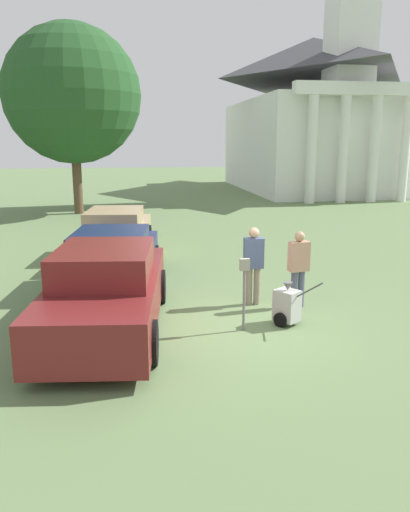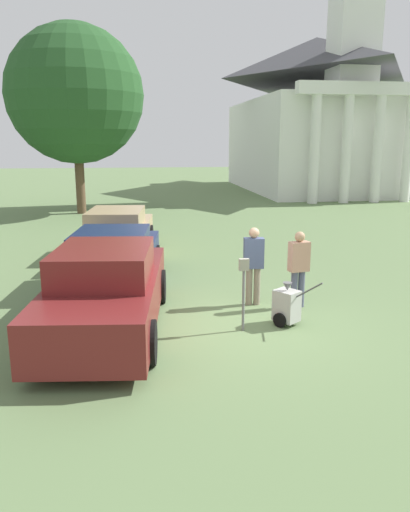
{
  "view_description": "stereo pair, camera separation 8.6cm",
  "coord_description": "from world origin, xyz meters",
  "px_view_note": "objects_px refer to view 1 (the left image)",
  "views": [
    {
      "loc": [
        -1.92,
        -8.89,
        3.46
      ],
      "look_at": [
        -0.41,
        1.23,
        1.1
      ],
      "focal_mm": 35.0,
      "sensor_mm": 36.0,
      "label": 1
    },
    {
      "loc": [
        -1.83,
        -8.9,
        3.46
      ],
      "look_at": [
        -0.41,
        1.23,
        1.1
      ],
      "focal_mm": 35.0,
      "sensor_mm": 36.0,
      "label": 2
    }
  ],
  "objects_px": {
    "parking_meter": "(244,281)",
    "equipment_cart": "(287,305)",
    "person_supervisor": "(299,265)",
    "person_worker": "(253,261)",
    "parked_car_tan": "(116,234)",
    "church": "(313,108)",
    "parked_car_navy": "(112,260)",
    "parked_car_maroon": "(107,292)"
  },
  "relations": [
    {
      "from": "parked_car_maroon",
      "to": "parked_car_tan",
      "type": "distance_m",
      "value": 6.4
    },
    {
      "from": "church",
      "to": "parking_meter",
      "type": "bearing_deg",
      "value": -112.39
    },
    {
      "from": "equipment_cart",
      "to": "parked_car_tan",
      "type": "bearing_deg",
      "value": 80.55
    },
    {
      "from": "parked_car_navy",
      "to": "equipment_cart",
      "type": "relative_size",
      "value": 5.36
    },
    {
      "from": "person_worker",
      "to": "person_supervisor",
      "type": "bearing_deg",
      "value": 166.67
    },
    {
      "from": "person_supervisor",
      "to": "equipment_cart",
      "type": "xyz_separation_m",
      "value": [
        -0.54,
        -0.99,
        -0.54
      ]
    },
    {
      "from": "parked_car_tan",
      "to": "person_supervisor",
      "type": "distance_m",
      "value": 6.87
    },
    {
      "from": "person_worker",
      "to": "person_supervisor",
      "type": "height_order",
      "value": "person_worker"
    },
    {
      "from": "person_worker",
      "to": "church",
      "type": "distance_m",
      "value": 27.49
    },
    {
      "from": "person_supervisor",
      "to": "equipment_cart",
      "type": "distance_m",
      "value": 1.25
    },
    {
      "from": "parked_car_navy",
      "to": "parked_car_tan",
      "type": "xyz_separation_m",
      "value": [
        -0.0,
        3.49,
        0.01
      ]
    },
    {
      "from": "parking_meter",
      "to": "church",
      "type": "xyz_separation_m",
      "value": [
        10.9,
        26.47,
        4.81
      ]
    },
    {
      "from": "parked_car_maroon",
      "to": "person_supervisor",
      "type": "bearing_deg",
      "value": 17.33
    },
    {
      "from": "person_supervisor",
      "to": "person_worker",
      "type": "bearing_deg",
      "value": -28.82
    },
    {
      "from": "person_supervisor",
      "to": "parking_meter",
      "type": "bearing_deg",
      "value": 28.89
    },
    {
      "from": "person_supervisor",
      "to": "equipment_cart",
      "type": "bearing_deg",
      "value": 50.88
    },
    {
      "from": "person_supervisor",
      "to": "church",
      "type": "bearing_deg",
      "value": -120.9
    },
    {
      "from": "parked_car_maroon",
      "to": "equipment_cart",
      "type": "xyz_separation_m",
      "value": [
        3.39,
        -0.21,
        -0.36
      ]
    },
    {
      "from": "parked_car_navy",
      "to": "person_worker",
      "type": "xyz_separation_m",
      "value": [
        3.03,
        -1.84,
        0.31
      ]
    },
    {
      "from": "parked_car_tan",
      "to": "church",
      "type": "xyz_separation_m",
      "value": [
        13.4,
        19.68,
        5.1
      ]
    },
    {
      "from": "parked_car_tan",
      "to": "person_worker",
      "type": "distance_m",
      "value": 6.13
    },
    {
      "from": "parked_car_maroon",
      "to": "person_worker",
      "type": "xyz_separation_m",
      "value": [
        3.03,
        1.07,
        0.21
      ]
    },
    {
      "from": "parked_car_tan",
      "to": "equipment_cart",
      "type": "height_order",
      "value": "parked_car_tan"
    },
    {
      "from": "parked_car_tan",
      "to": "person_supervisor",
      "type": "relative_size",
      "value": 3.28
    },
    {
      "from": "parked_car_maroon",
      "to": "person_supervisor",
      "type": "height_order",
      "value": "person_supervisor"
    },
    {
      "from": "church",
      "to": "equipment_cart",
      "type": "bearing_deg",
      "value": -110.85
    },
    {
      "from": "parked_car_navy",
      "to": "person_supervisor",
      "type": "xyz_separation_m",
      "value": [
        3.93,
        -2.14,
        0.27
      ]
    },
    {
      "from": "parking_meter",
      "to": "church",
      "type": "bearing_deg",
      "value": 67.61
    },
    {
      "from": "parking_meter",
      "to": "person_worker",
      "type": "bearing_deg",
      "value": 70.03
    },
    {
      "from": "person_worker",
      "to": "parked_car_maroon",
      "type": "bearing_deg",
      "value": 24.59
    },
    {
      "from": "parked_car_maroon",
      "to": "equipment_cart",
      "type": "distance_m",
      "value": 3.42
    },
    {
      "from": "person_worker",
      "to": "equipment_cart",
      "type": "distance_m",
      "value": 1.45
    },
    {
      "from": "parked_car_navy",
      "to": "person_supervisor",
      "type": "relative_size",
      "value": 3.27
    },
    {
      "from": "equipment_cart",
      "to": "church",
      "type": "distance_m",
      "value": 28.64
    },
    {
      "from": "church",
      "to": "parked_car_tan",
      "type": "bearing_deg",
      "value": -124.26
    },
    {
      "from": "person_worker",
      "to": "church",
      "type": "xyz_separation_m",
      "value": [
        10.37,
        25.0,
        4.81
      ]
    },
    {
      "from": "parked_car_navy",
      "to": "person_supervisor",
      "type": "height_order",
      "value": "person_supervisor"
    },
    {
      "from": "parked_car_maroon",
      "to": "person_supervisor",
      "type": "distance_m",
      "value": 4.01
    },
    {
      "from": "parked_car_tan",
      "to": "equipment_cart",
      "type": "distance_m",
      "value": 7.44
    },
    {
      "from": "person_worker",
      "to": "parked_car_tan",
      "type": "bearing_deg",
      "value": -55.21
    },
    {
      "from": "parking_meter",
      "to": "equipment_cart",
      "type": "bearing_deg",
      "value": 11.74
    },
    {
      "from": "parked_car_navy",
      "to": "parked_car_tan",
      "type": "bearing_deg",
      "value": 96.22
    }
  ]
}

